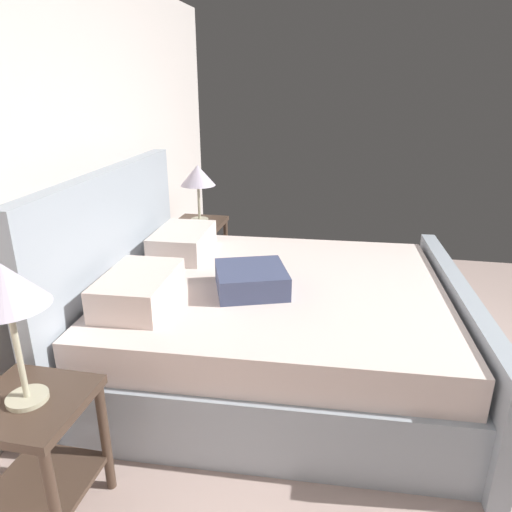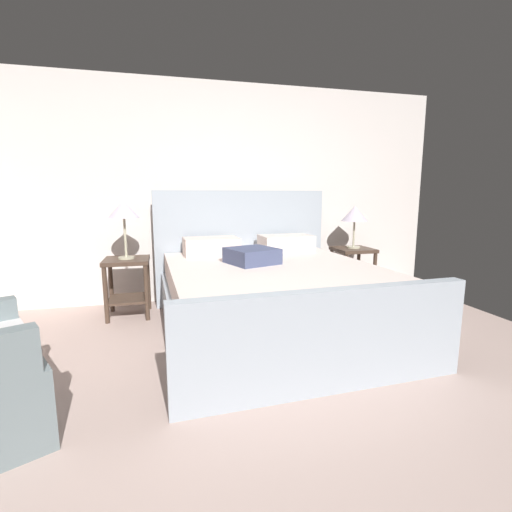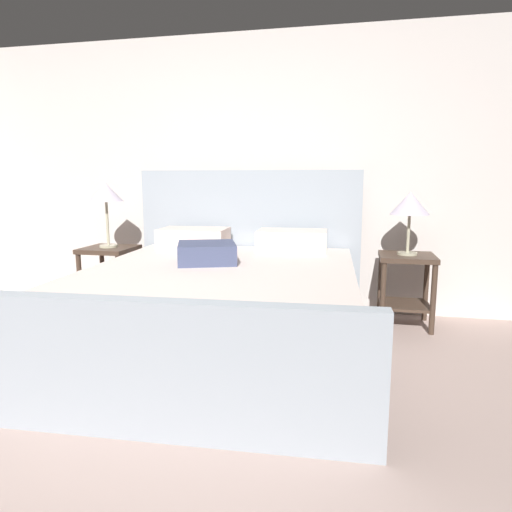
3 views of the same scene
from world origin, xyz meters
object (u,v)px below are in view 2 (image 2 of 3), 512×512
(bed, at_px, (270,293))
(table_lamp_right, at_px, (355,215))
(table_lamp_left, at_px, (124,211))
(nightstand_right, at_px, (352,264))
(nightstand_left, at_px, (128,278))

(bed, relative_size, table_lamp_right, 4.58)
(table_lamp_right, bearing_deg, bed, -146.54)
(table_lamp_right, bearing_deg, table_lamp_left, -177.22)
(nightstand_right, distance_m, table_lamp_right, 0.60)
(bed, bearing_deg, nightstand_left, 150.40)
(nightstand_left, xyz_separation_m, table_lamp_left, (-0.00, 0.00, 0.67))
(nightstand_right, relative_size, nightstand_left, 1.00)
(table_lamp_right, height_order, table_lamp_left, table_lamp_left)
(table_lamp_right, xyz_separation_m, table_lamp_left, (-2.61, -0.13, 0.07))
(table_lamp_right, bearing_deg, nightstand_left, -177.22)
(bed, bearing_deg, table_lamp_right, 33.46)
(nightstand_right, height_order, table_lamp_left, table_lamp_left)
(bed, bearing_deg, nightstand_right, 33.46)
(bed, distance_m, nightstand_left, 1.49)
(table_lamp_left, bearing_deg, bed, -29.60)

